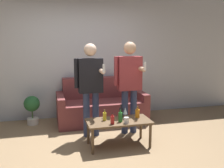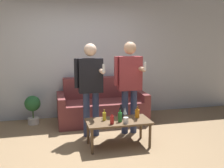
% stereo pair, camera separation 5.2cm
% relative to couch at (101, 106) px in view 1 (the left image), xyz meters
% --- Properties ---
extents(ground_plane, '(16.00, 16.00, 0.00)m').
position_rel_couch_xyz_m(ground_plane, '(-0.39, -1.50, -0.32)').
color(ground_plane, '#997A56').
extents(wall_back, '(8.00, 0.06, 2.70)m').
position_rel_couch_xyz_m(wall_back, '(-0.39, 0.47, 1.03)').
color(wall_back, silver).
rests_on(wall_back, ground_plane).
extents(couch, '(1.83, 0.91, 0.90)m').
position_rel_couch_xyz_m(couch, '(0.00, 0.00, 0.00)').
color(couch, brown).
rests_on(couch, ground_plane).
extents(coffee_table, '(1.03, 0.51, 0.43)m').
position_rel_couch_xyz_m(coffee_table, '(0.00, -1.35, 0.05)').
color(coffee_table, brown).
rests_on(coffee_table, ground_plane).
extents(bottle_orange, '(0.07, 0.07, 0.21)m').
position_rel_couch_xyz_m(bottle_orange, '(0.01, -1.43, 0.18)').
color(bottle_orange, '#23752D').
rests_on(bottle_orange, coffee_table).
extents(bottle_green, '(0.07, 0.07, 0.19)m').
position_rel_couch_xyz_m(bottle_green, '(0.35, -1.29, 0.18)').
color(bottle_green, orange).
rests_on(bottle_green, coffee_table).
extents(bottle_dark, '(0.06, 0.06, 0.17)m').
position_rel_couch_xyz_m(bottle_dark, '(-0.21, -1.29, 0.17)').
color(bottle_dark, yellow).
rests_on(bottle_dark, coffee_table).
extents(bottle_yellow, '(0.06, 0.06, 0.18)m').
position_rel_couch_xyz_m(bottle_yellow, '(-0.14, -1.50, 0.17)').
color(bottle_yellow, '#B21E1E').
rests_on(bottle_yellow, coffee_table).
extents(bottle_red, '(0.07, 0.07, 0.22)m').
position_rel_couch_xyz_m(bottle_red, '(0.09, -1.19, 0.19)').
color(bottle_red, black).
rests_on(bottle_red, coffee_table).
extents(wine_glass_near, '(0.07, 0.07, 0.19)m').
position_rel_couch_xyz_m(wine_glass_near, '(0.13, -1.31, 0.24)').
color(wine_glass_near, silver).
rests_on(wine_glass_near, coffee_table).
extents(cup_on_table, '(0.08, 0.08, 0.10)m').
position_rel_couch_xyz_m(cup_on_table, '(0.08, -1.52, 0.15)').
color(cup_on_table, white).
rests_on(cup_on_table, coffee_table).
extents(person_standing_left, '(0.49, 0.42, 1.65)m').
position_rel_couch_xyz_m(person_standing_left, '(-0.36, -0.82, 0.65)').
color(person_standing_left, navy).
rests_on(person_standing_left, ground_plane).
extents(person_standing_right, '(0.50, 0.43, 1.67)m').
position_rel_couch_xyz_m(person_standing_right, '(0.35, -0.84, 0.67)').
color(person_standing_right, navy).
rests_on(person_standing_right, ground_plane).
extents(potted_plant, '(0.32, 0.32, 0.59)m').
position_rel_couch_xyz_m(potted_plant, '(-1.41, 0.10, 0.05)').
color(potted_plant, silver).
rests_on(potted_plant, ground_plane).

